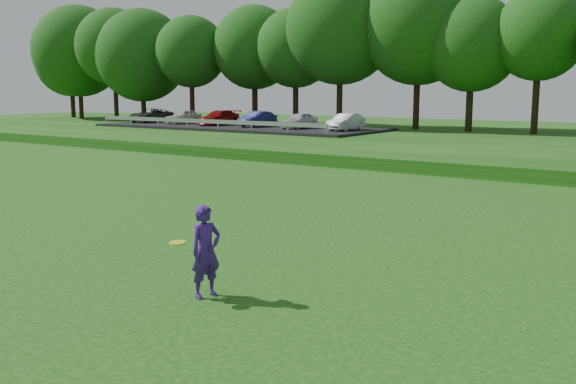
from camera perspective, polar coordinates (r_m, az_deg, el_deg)
The scene contains 5 objects.
ground at distance 12.04m, azimuth -16.13°, elevation -9.21°, with size 140.00×140.00×0.00m, color #17440D.
berm at distance 42.20m, azimuth 22.61°, elevation 3.80°, with size 130.00×30.00×0.60m, color #17440D.
walking_path at distance 28.78m, azimuth 16.48°, elevation 1.39°, with size 130.00×1.60×0.04m, color gray.
parking_lot at distance 52.26m, azimuth -5.15°, elevation 6.20°, with size 24.00×9.00×1.38m.
woman at distance 11.62m, azimuth -7.33°, elevation -5.25°, with size 0.68×0.92×1.69m.
Camera 1 is at (8.99, -7.09, 3.72)m, focal length 40.00 mm.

